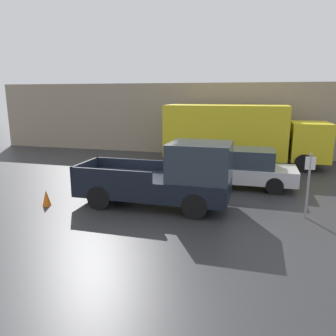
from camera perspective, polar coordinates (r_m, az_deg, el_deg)
ground_plane at (r=12.02m, az=-5.37°, el=-5.85°), size 60.00×60.00×0.00m
building_wall at (r=21.19m, az=4.23°, el=8.48°), size 28.00×0.15×4.50m
pickup_truck at (r=11.15m, az=0.09°, el=-1.64°), size 5.27×1.94×2.29m
car at (r=14.08m, az=12.32°, el=0.09°), size 4.71×1.88×1.61m
delivery_truck at (r=18.48m, az=12.17°, el=6.02°), size 8.59×2.59×3.24m
parking_sign at (r=11.03m, az=23.27°, el=-2.23°), size 0.30×0.07×2.06m
newspaper_box at (r=20.89m, az=6.77°, el=3.73°), size 0.45×0.40×1.14m
traffic_cone at (r=12.25m, az=-20.42°, el=-4.89°), size 0.30×0.30×0.56m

